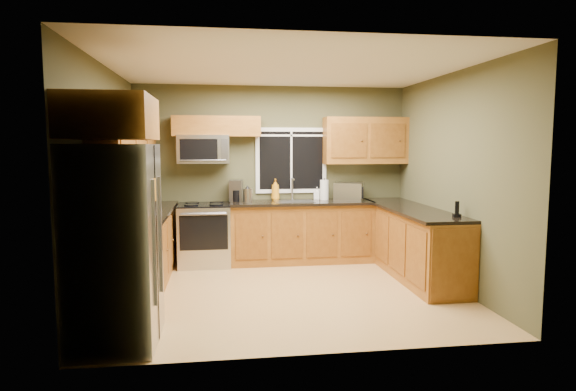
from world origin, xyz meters
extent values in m
plane|color=tan|center=(0.00, 0.00, 0.00)|extent=(4.20, 4.20, 0.00)
plane|color=white|center=(0.00, 0.00, 2.70)|extent=(4.20, 4.20, 0.00)
plane|color=#47472B|center=(0.00, 1.80, 1.35)|extent=(4.20, 0.00, 4.20)
plane|color=#47472B|center=(0.00, -1.80, 1.35)|extent=(4.20, 0.00, 4.20)
plane|color=#47472B|center=(-2.10, 0.00, 1.35)|extent=(0.00, 3.60, 3.60)
plane|color=#47472B|center=(2.10, 0.00, 1.35)|extent=(0.00, 3.60, 3.60)
cube|color=white|center=(0.30, 1.79, 1.55)|extent=(1.12, 0.03, 1.02)
cube|color=black|center=(0.30, 1.78, 1.55)|extent=(1.00, 0.01, 0.90)
cube|color=white|center=(0.30, 1.77, 1.55)|extent=(0.03, 0.01, 0.90)
cube|color=white|center=(0.30, 1.77, 1.94)|extent=(1.00, 0.01, 0.03)
cube|color=brown|center=(-1.80, 0.48, 0.45)|extent=(0.60, 2.65, 0.90)
cube|color=black|center=(-1.78, 0.48, 0.92)|extent=(0.65, 2.65, 0.04)
cube|color=brown|center=(0.42, 1.50, 0.45)|extent=(2.17, 0.60, 0.90)
cube|color=black|center=(0.42, 1.48, 0.92)|extent=(2.17, 0.65, 0.04)
cube|color=brown|center=(1.80, 0.55, 0.45)|extent=(0.60, 2.50, 0.90)
cube|color=brown|center=(1.80, -0.71, 0.45)|extent=(0.56, 0.02, 0.82)
cube|color=black|center=(1.78, 0.55, 0.92)|extent=(0.65, 2.50, 0.04)
cube|color=brown|center=(-1.94, 0.48, 1.86)|extent=(0.33, 2.65, 0.72)
cube|color=brown|center=(-0.85, 1.64, 2.07)|extent=(1.30, 0.33, 0.30)
cube|color=brown|center=(1.45, 1.64, 1.86)|extent=(1.30, 0.33, 0.72)
cube|color=brown|center=(-1.74, -1.30, 2.03)|extent=(0.72, 0.90, 0.38)
cube|color=#B7B7BC|center=(-1.74, -1.30, 0.90)|extent=(0.72, 0.90, 1.80)
cube|color=slate|center=(-1.37, -1.50, 0.95)|extent=(0.03, 0.04, 1.10)
cube|color=slate|center=(-1.37, -1.10, 0.95)|extent=(0.03, 0.04, 1.10)
cube|color=black|center=(-1.38, -1.30, 0.90)|extent=(0.01, 0.02, 1.78)
cube|color=orange|center=(-1.37, -1.40, 1.40)|extent=(0.01, 0.14, 0.20)
cube|color=#B7B7BC|center=(-1.05, 1.48, 0.45)|extent=(0.76, 0.65, 0.90)
cube|color=black|center=(-1.05, 1.48, 0.91)|extent=(0.76, 0.64, 0.03)
cube|color=black|center=(-1.05, 1.15, 0.55)|extent=(0.68, 0.02, 0.50)
cylinder|color=slate|center=(-1.05, 1.12, 0.82)|extent=(0.64, 0.04, 0.04)
cylinder|color=black|center=(-1.23, 1.33, 0.93)|extent=(0.20, 0.20, 0.01)
cylinder|color=black|center=(-0.87, 1.33, 0.93)|extent=(0.20, 0.20, 0.01)
cylinder|color=black|center=(-1.23, 1.61, 0.93)|extent=(0.20, 0.20, 0.01)
cylinder|color=black|center=(-0.87, 1.61, 0.93)|extent=(0.20, 0.20, 0.01)
cube|color=#B7B7BC|center=(-1.05, 1.61, 1.73)|extent=(0.76, 0.38, 0.42)
cube|color=black|center=(-1.11, 1.42, 1.73)|extent=(0.54, 0.01, 0.30)
cube|color=slate|center=(-0.74, 1.42, 1.73)|extent=(0.10, 0.01, 0.30)
cylinder|color=slate|center=(-1.05, 1.40, 1.57)|extent=(0.66, 0.02, 0.02)
cube|color=slate|center=(0.30, 1.48, 0.94)|extent=(0.60, 0.42, 0.02)
cylinder|color=#B7B7BC|center=(0.30, 1.68, 1.11)|extent=(0.03, 0.03, 0.34)
cylinder|color=#B7B7BC|center=(0.30, 1.60, 1.27)|extent=(0.03, 0.18, 0.03)
cube|color=#B7B7BC|center=(1.17, 1.56, 1.07)|extent=(0.52, 0.46, 0.27)
cube|color=black|center=(1.17, 1.39, 1.07)|extent=(0.34, 0.15, 0.18)
cube|color=slate|center=(-0.57, 1.65, 1.10)|extent=(0.23, 0.26, 0.32)
cylinder|color=black|center=(-0.57, 1.56, 1.03)|extent=(0.13, 0.13, 0.17)
cylinder|color=#B7B7BC|center=(-0.41, 1.45, 1.04)|extent=(0.17, 0.17, 0.21)
cone|color=black|center=(-0.41, 1.45, 1.16)|extent=(0.11, 0.11, 0.06)
cylinder|color=white|center=(0.80, 1.63, 1.09)|extent=(0.16, 0.16, 0.31)
cylinder|color=slate|center=(0.80, 1.63, 1.26)|extent=(0.03, 0.03, 0.04)
imported|color=orange|center=(0.04, 1.70, 1.10)|extent=(0.13, 0.13, 0.33)
imported|color=white|center=(0.70, 1.70, 1.04)|extent=(0.12, 0.12, 0.20)
cube|color=black|center=(1.98, -0.36, 0.96)|extent=(0.10, 0.10, 0.04)
cube|color=black|center=(1.98, -0.36, 1.05)|extent=(0.05, 0.04, 0.15)
camera|label=1|loc=(-0.79, -5.69, 1.79)|focal=30.00mm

